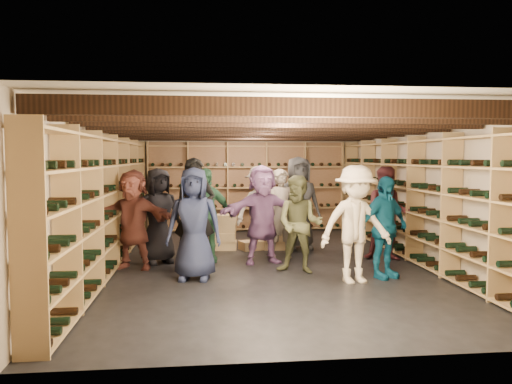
{
  "coord_description": "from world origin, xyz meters",
  "views": [
    {
      "loc": [
        -1.06,
        -8.2,
        1.79
      ],
      "look_at": [
        -0.16,
        0.2,
        1.2
      ],
      "focal_mm": 35.0,
      "sensor_mm": 36.0,
      "label": 1
    }
  ],
  "objects_px": {
    "person_11": "(263,214)",
    "person_4": "(384,227)",
    "person_1": "(195,213)",
    "person_5": "(133,219)",
    "person_12": "(299,203)",
    "crate_stack_left": "(223,232)",
    "person_8": "(388,213)",
    "person_6": "(194,224)",
    "crate_stack_right": "(277,236)",
    "person_2": "(300,224)",
    "crate_loose": "(253,245)",
    "person_10": "(205,215)",
    "person_3": "(356,224)",
    "person_9": "(260,208)",
    "person_7": "(282,214)",
    "person_0": "(158,216)"
  },
  "relations": [
    {
      "from": "person_11",
      "to": "person_4",
      "type": "bearing_deg",
      "value": -45.95
    },
    {
      "from": "person_1",
      "to": "person_5",
      "type": "distance_m",
      "value": 1.0
    },
    {
      "from": "person_11",
      "to": "person_12",
      "type": "bearing_deg",
      "value": 45.65
    },
    {
      "from": "crate_stack_left",
      "to": "person_8",
      "type": "relative_size",
      "value": 0.42
    },
    {
      "from": "person_12",
      "to": "person_8",
      "type": "bearing_deg",
      "value": -52.31
    },
    {
      "from": "person_4",
      "to": "person_6",
      "type": "distance_m",
      "value": 2.8
    },
    {
      "from": "crate_stack_right",
      "to": "person_2",
      "type": "height_order",
      "value": "person_2"
    },
    {
      "from": "person_8",
      "to": "person_12",
      "type": "xyz_separation_m",
      "value": [
        -1.33,
        1.21,
        0.08
      ]
    },
    {
      "from": "crate_loose",
      "to": "person_10",
      "type": "bearing_deg",
      "value": -132.64
    },
    {
      "from": "crate_stack_left",
      "to": "person_11",
      "type": "distance_m",
      "value": 1.52
    },
    {
      "from": "person_6",
      "to": "person_10",
      "type": "relative_size",
      "value": 1.03
    },
    {
      "from": "crate_stack_left",
      "to": "person_3",
      "type": "bearing_deg",
      "value": -57.25
    },
    {
      "from": "person_2",
      "to": "person_4",
      "type": "height_order",
      "value": "person_4"
    },
    {
      "from": "crate_loose",
      "to": "person_9",
      "type": "relative_size",
      "value": 0.31
    },
    {
      "from": "person_5",
      "to": "person_11",
      "type": "bearing_deg",
      "value": 23.74
    },
    {
      "from": "crate_stack_right",
      "to": "person_4",
      "type": "height_order",
      "value": "person_4"
    },
    {
      "from": "person_6",
      "to": "person_11",
      "type": "distance_m",
      "value": 1.52
    },
    {
      "from": "person_8",
      "to": "crate_loose",
      "type": "bearing_deg",
      "value": 168.66
    },
    {
      "from": "person_6",
      "to": "person_7",
      "type": "xyz_separation_m",
      "value": [
        1.52,
        1.41,
        -0.03
      ]
    },
    {
      "from": "person_4",
      "to": "person_9",
      "type": "bearing_deg",
      "value": 98.01
    },
    {
      "from": "crate_stack_left",
      "to": "person_0",
      "type": "bearing_deg",
      "value": -135.93
    },
    {
      "from": "person_2",
      "to": "person_6",
      "type": "distance_m",
      "value": 1.63
    },
    {
      "from": "person_1",
      "to": "person_3",
      "type": "distance_m",
      "value": 2.56
    },
    {
      "from": "crate_loose",
      "to": "person_7",
      "type": "relative_size",
      "value": 0.32
    },
    {
      "from": "person_1",
      "to": "person_6",
      "type": "bearing_deg",
      "value": -85.58
    },
    {
      "from": "crate_stack_right",
      "to": "person_12",
      "type": "bearing_deg",
      "value": -0.0
    },
    {
      "from": "crate_loose",
      "to": "person_7",
      "type": "xyz_separation_m",
      "value": [
        0.42,
        -0.85,
        0.71
      ]
    },
    {
      "from": "person_0",
      "to": "person_4",
      "type": "relative_size",
      "value": 1.07
    },
    {
      "from": "person_1",
      "to": "person_11",
      "type": "relative_size",
      "value": 1.07
    },
    {
      "from": "crate_stack_right",
      "to": "person_1",
      "type": "distance_m",
      "value": 2.26
    },
    {
      "from": "person_10",
      "to": "person_11",
      "type": "relative_size",
      "value": 0.97
    },
    {
      "from": "person_11",
      "to": "person_5",
      "type": "bearing_deg",
      "value": 175.95
    },
    {
      "from": "crate_stack_left",
      "to": "person_9",
      "type": "distance_m",
      "value": 0.86
    },
    {
      "from": "person_0",
      "to": "person_9",
      "type": "bearing_deg",
      "value": 4.95
    },
    {
      "from": "person_6",
      "to": "person_10",
      "type": "height_order",
      "value": "person_6"
    },
    {
      "from": "person_5",
      "to": "person_8",
      "type": "xyz_separation_m",
      "value": [
        4.3,
        0.21,
        0.02
      ]
    },
    {
      "from": "person_1",
      "to": "person_8",
      "type": "xyz_separation_m",
      "value": [
        3.31,
        0.31,
        -0.08
      ]
    },
    {
      "from": "crate_stack_left",
      "to": "person_6",
      "type": "distance_m",
      "value": 2.43
    },
    {
      "from": "person_2",
      "to": "person_8",
      "type": "distance_m",
      "value": 1.88
    },
    {
      "from": "person_6",
      "to": "person_8",
      "type": "relative_size",
      "value": 1.01
    },
    {
      "from": "person_2",
      "to": "person_9",
      "type": "xyz_separation_m",
      "value": [
        -0.38,
        1.99,
        0.05
      ]
    },
    {
      "from": "crate_loose",
      "to": "person_6",
      "type": "distance_m",
      "value": 2.62
    },
    {
      "from": "person_7",
      "to": "person_12",
      "type": "relative_size",
      "value": 0.88
    },
    {
      "from": "person_6",
      "to": "person_9",
      "type": "bearing_deg",
      "value": 69.84
    },
    {
      "from": "crate_loose",
      "to": "person_7",
      "type": "distance_m",
      "value": 1.18
    },
    {
      "from": "person_7",
      "to": "person_10",
      "type": "distance_m",
      "value": 1.36
    },
    {
      "from": "person_10",
      "to": "person_11",
      "type": "xyz_separation_m",
      "value": [
        0.96,
        -0.23,
        0.03
      ]
    },
    {
      "from": "person_10",
      "to": "person_7",
      "type": "bearing_deg",
      "value": 2.05
    },
    {
      "from": "crate_loose",
      "to": "person_5",
      "type": "bearing_deg",
      "value": -145.34
    },
    {
      "from": "person_7",
      "to": "crate_loose",
      "type": "bearing_deg",
      "value": 103.97
    }
  ]
}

